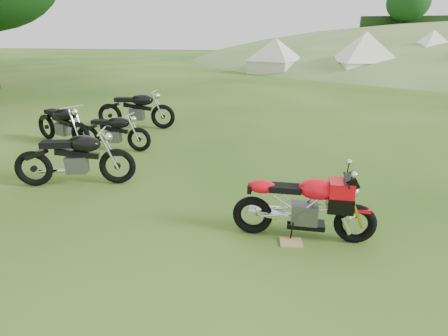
% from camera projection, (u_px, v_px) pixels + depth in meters
% --- Properties ---
extents(ground, '(120.00, 120.00, 0.00)m').
position_uv_depth(ground, '(229.00, 222.00, 5.35)').
color(ground, '#1C460F').
rests_on(ground, ground).
extents(sport_motorcycle, '(1.76, 0.49, 1.05)m').
position_uv_depth(sport_motorcycle, '(304.00, 201.00, 4.78)').
color(sport_motorcycle, red).
rests_on(sport_motorcycle, ground).
extents(plywood_board, '(0.32, 0.27, 0.02)m').
position_uv_depth(plywood_board, '(291.00, 242.00, 4.81)').
color(plywood_board, tan).
rests_on(plywood_board, ground).
extents(vintage_moto_a, '(2.05, 1.04, 1.05)m').
position_uv_depth(vintage_moto_a, '(75.00, 157.00, 6.50)').
color(vintage_moto_a, black).
rests_on(vintage_moto_a, ground).
extents(vintage_moto_b, '(1.99, 1.18, 1.04)m').
position_uv_depth(vintage_moto_b, '(62.00, 123.00, 9.00)').
color(vintage_moto_b, black).
rests_on(vintage_moto_b, ground).
extents(vintage_moto_c, '(1.76, 0.51, 0.91)m').
position_uv_depth(vintage_moto_c, '(112.00, 131.00, 8.50)').
color(vintage_moto_c, black).
rests_on(vintage_moto_c, ground).
extents(vintage_moto_d, '(2.18, 0.77, 1.13)m').
position_uv_depth(vintage_moto_d, '(136.00, 109.00, 10.49)').
color(vintage_moto_d, black).
rests_on(vintage_moto_d, ground).
extents(tent_left, '(3.62, 3.62, 2.43)m').
position_uv_depth(tent_left, '(275.00, 55.00, 25.08)').
color(tent_left, silver).
rests_on(tent_left, ground).
extents(tent_mid, '(3.76, 3.76, 2.67)m').
position_uv_depth(tent_mid, '(364.00, 55.00, 22.85)').
color(tent_mid, white).
rests_on(tent_mid, ground).
extents(tent_right, '(3.91, 3.91, 2.72)m').
position_uv_depth(tent_right, '(431.00, 54.00, 23.44)').
color(tent_right, white).
rests_on(tent_right, ground).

